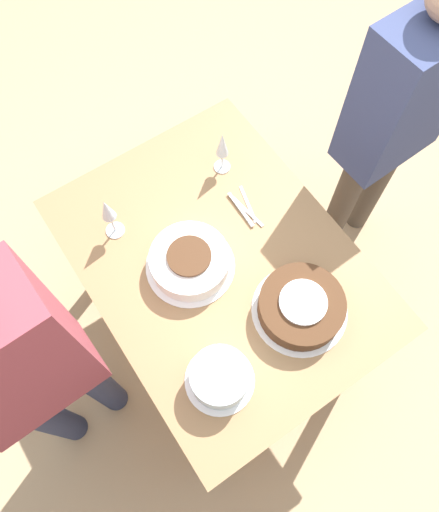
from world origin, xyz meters
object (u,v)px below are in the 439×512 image
object	(u,v)px
person_cutting	(396,118)
cake_center_white	(190,261)
cake_front_chocolate	(301,307)
wine_glass_far	(222,146)
wine_glass_near	(107,211)
person_watching	(21,373)
cake_back_decorated	(220,378)

from	to	relation	value
person_cutting	cake_center_white	bearing A→B (deg)	-1.30
cake_center_white	cake_front_chocolate	size ratio (longest dim) A/B	0.97
cake_center_white	wine_glass_far	distance (m)	0.45
wine_glass_near	person_watching	distance (m)	0.60
wine_glass_near	person_cutting	distance (m)	1.13
cake_center_white	person_cutting	size ratio (longest dim) A/B	0.21
cake_center_white	cake_back_decorated	size ratio (longest dim) A/B	1.40
cake_front_chocolate	person_watching	bearing A→B (deg)	72.56
wine_glass_near	wine_glass_far	size ratio (longest dim) A/B	1.04
cake_front_chocolate	cake_back_decorated	xyz separation A→B (m)	(-0.04, 0.37, 0.01)
wine_glass_far	cake_back_decorated	bearing A→B (deg)	145.26
cake_front_chocolate	wine_glass_near	world-z (taller)	wine_glass_near
wine_glass_far	person_cutting	world-z (taller)	person_cutting
wine_glass_far	person_watching	bearing A→B (deg)	111.34
cake_center_white	cake_back_decorated	xyz separation A→B (m)	(-0.40, 0.14, 0.01)
wine_glass_far	person_watching	size ratio (longest dim) A/B	0.13
cake_front_chocolate	person_watching	size ratio (longest dim) A/B	0.21
cake_back_decorated	cake_center_white	bearing A→B (deg)	-19.52
cake_center_white	wine_glass_near	distance (m)	0.34
wine_glass_near	person_cutting	world-z (taller)	person_cutting
cake_center_white	wine_glass_near	bearing A→B (deg)	29.01
wine_glass_near	wine_glass_far	xyz separation A→B (m)	(0.01, -0.49, -0.01)
cake_center_white	cake_back_decorated	distance (m)	0.42
person_cutting	cake_front_chocolate	bearing A→B (deg)	25.04
wine_glass_near	person_watching	world-z (taller)	person_watching
cake_center_white	wine_glass_near	xyz separation A→B (m)	(0.28, 0.15, 0.10)
cake_center_white	person_cutting	world-z (taller)	person_cutting
cake_center_white	wine_glass_near	world-z (taller)	wine_glass_near
cake_back_decorated	person_cutting	xyz separation A→B (m)	(0.41, -1.08, 0.11)
wine_glass_near	wine_glass_far	world-z (taller)	wine_glass_near
cake_center_white	wine_glass_far	world-z (taller)	wine_glass_far
cake_front_chocolate	person_cutting	bearing A→B (deg)	-62.75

